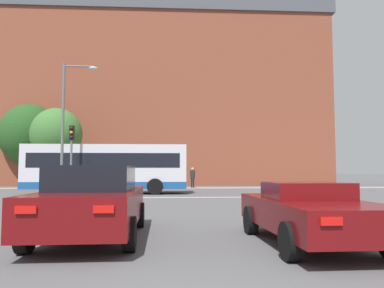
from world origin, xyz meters
name	(u,v)px	position (x,y,z in m)	size (l,w,h in m)	color
stop_line_strip	(178,197)	(0.00, 18.46, 0.00)	(9.25, 0.30, 0.01)	silver
far_pavement	(175,188)	(0.00, 30.28, 0.01)	(70.28, 2.50, 0.01)	gray
brick_civic_building	(168,95)	(-0.70, 39.66, 10.04)	(34.31, 11.01, 25.30)	brown
car_saloon_left	(94,201)	(-2.10, 5.98, 0.80)	(2.11, 4.85, 1.56)	#600C0F
car_roadster_right	(309,212)	(2.33, 5.04, 0.64)	(2.03, 4.35, 1.22)	#600C0F
bus_crossing_lead	(107,168)	(-4.53, 22.18, 1.67)	(10.20, 2.75, 3.12)	silver
traffic_light_far_left	(107,159)	(-5.78, 29.65, 2.47)	(0.26, 0.31, 3.63)	slate
traffic_light_near_left	(71,149)	(-5.94, 18.75, 2.70)	(0.26, 0.31, 4.00)	slate
street_lamp_junction	(69,116)	(-6.21, 19.04, 4.59)	(1.98, 0.36, 7.59)	slate
pedestrian_waiting	(193,176)	(1.52, 30.56, 1.05)	(0.45, 0.34, 1.77)	black
pedestrian_walking_east	(174,177)	(-0.08, 29.75, 0.98)	(0.26, 0.42, 1.68)	black
tree_by_building	(30,135)	(-14.03, 34.44, 4.97)	(5.62, 5.62, 7.92)	#4C3823
tree_kerbside	(56,135)	(-10.38, 30.78, 4.64)	(4.40, 4.40, 6.96)	#4C3823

